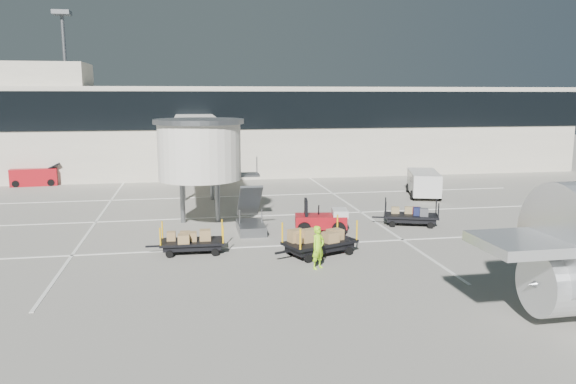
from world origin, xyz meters
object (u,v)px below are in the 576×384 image
box_cart_far (190,242)px  belt_loader (35,177)px  baggage_tug (322,221)px  suitcase_cart (411,217)px  box_cart_near (317,242)px  ground_worker (318,247)px  minivan (423,181)px

box_cart_far → belt_loader: 25.67m
baggage_tug → suitcase_cart: size_ratio=0.79×
box_cart_near → ground_worker: (-0.38, -1.91, 0.28)m
suitcase_cart → belt_loader: size_ratio=0.94×
box_cart_near → minivan: 17.71m
box_cart_far → minivan: (16.89, 12.28, 0.56)m
minivan → belt_loader: (-29.21, 10.23, -0.38)m
box_cart_near → ground_worker: 1.96m
suitcase_cart → minivan: bearing=81.8°
box_cart_far → ground_worker: (5.33, -3.36, 0.40)m
box_cart_far → belt_loader: size_ratio=0.92×
suitcase_cart → ground_worker: ground_worker is taller
box_cart_far → minivan: minivan is taller
baggage_tug → ground_worker: ground_worker is taller
box_cart_near → suitcase_cart: bearing=14.8°
box_cart_far → suitcase_cart: bearing=17.8°
baggage_tug → belt_loader: 27.62m
box_cart_far → ground_worker: size_ratio=1.96×
box_cart_near → minivan: bearing=28.6°
ground_worker → minivan: 19.45m
suitcase_cart → box_cart_far: size_ratio=1.03×
box_cart_far → minivan: size_ratio=0.71×
minivan → belt_loader: 30.95m
suitcase_cart → box_cart_far: (-12.35, -3.57, 0.03)m
box_cart_near → belt_loader: (-18.03, 23.97, 0.06)m
suitcase_cart → box_cart_far: suitcase_cart is taller
box_cart_near → box_cart_far: size_ratio=1.12×
baggage_tug → box_cart_far: bearing=-149.5°
ground_worker → belt_loader: 31.32m
baggage_tug → belt_loader: size_ratio=0.74×
suitcase_cart → box_cart_near: (-6.64, -5.02, 0.15)m
box_cart_near → minivan: size_ratio=0.79×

